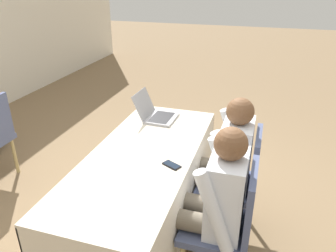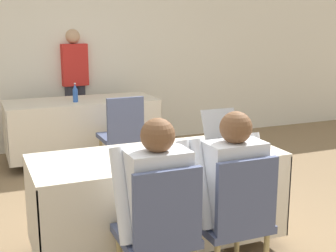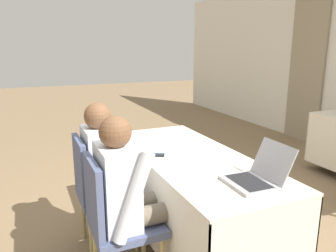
# 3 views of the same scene
# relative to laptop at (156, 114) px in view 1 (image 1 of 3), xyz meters

# --- Properties ---
(ground_plane) EXTENTS (24.00, 24.00, 0.00)m
(ground_plane) POSITION_rel_laptop_xyz_m (-0.63, -0.11, -0.80)
(ground_plane) COLOR #846B4C
(conference_table_near) EXTENTS (1.81, 0.75, 0.76)m
(conference_table_near) POSITION_rel_laptop_xyz_m (-0.63, -0.11, -0.23)
(conference_table_near) COLOR beige
(conference_table_near) RESTS_ON ground_plane
(laptop) EXTENTS (0.31, 0.36, 0.24)m
(laptop) POSITION_rel_laptop_xyz_m (0.00, 0.00, 0.00)
(laptop) COLOR #99999E
(laptop) RESTS_ON conference_table_near
(cell_phone) EXTENTS (0.11, 0.14, 0.01)m
(cell_phone) POSITION_rel_laptop_xyz_m (-0.73, -0.36, -0.04)
(cell_phone) COLOR black
(cell_phone) RESTS_ON conference_table_near
(paper_beside_laptop) EXTENTS (0.26, 0.33, 0.00)m
(paper_beside_laptop) POSITION_rel_laptop_xyz_m (-0.73, -0.09, -0.05)
(paper_beside_laptop) COLOR white
(paper_beside_laptop) RESTS_ON conference_table_near
(paper_centre_table) EXTENTS (0.32, 0.36, 0.00)m
(paper_centre_table) POSITION_rel_laptop_xyz_m (-1.32, -0.00, -0.05)
(paper_centre_table) COLOR white
(paper_centre_table) RESTS_ON conference_table_near
(paper_left_edge) EXTENTS (0.28, 0.34, 0.00)m
(paper_left_edge) POSITION_rel_laptop_xyz_m (-0.98, -0.24, -0.05)
(paper_left_edge) COLOR white
(paper_left_edge) RESTS_ON conference_table_near
(chair_near_left) EXTENTS (0.44, 0.44, 0.91)m
(chair_near_left) POSITION_rel_laptop_xyz_m (-0.88, -0.79, -0.30)
(chair_near_left) COLOR tan
(chair_near_left) RESTS_ON ground_plane
(chair_near_right) EXTENTS (0.44, 0.44, 0.91)m
(chair_near_right) POSITION_rel_laptop_xyz_m (-0.38, -0.79, -0.30)
(chair_near_right) COLOR tan
(chair_near_right) RESTS_ON ground_plane
(person_checkered_shirt) EXTENTS (0.50, 0.52, 1.17)m
(person_checkered_shirt) POSITION_rel_laptop_xyz_m (-0.88, -0.69, -0.14)
(person_checkered_shirt) COLOR #665B4C
(person_checkered_shirt) RESTS_ON ground_plane
(person_white_shirt) EXTENTS (0.50, 0.52, 1.17)m
(person_white_shirt) POSITION_rel_laptop_xyz_m (-0.38, -0.69, -0.14)
(person_white_shirt) COLOR #665B4C
(person_white_shirt) RESTS_ON ground_plane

